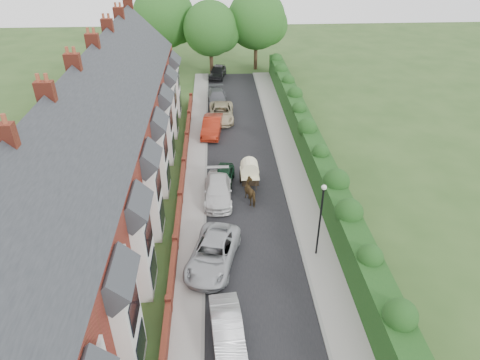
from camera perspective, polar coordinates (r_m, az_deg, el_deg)
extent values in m
plane|color=#2D4C1E|center=(24.19, 3.90, -16.52)|extent=(140.00, 140.00, 0.00)
cube|color=black|center=(32.46, 0.77, -1.93)|extent=(6.00, 58.00, 0.02)
cube|color=#98948F|center=(32.94, 7.91, -1.61)|extent=(2.20, 58.00, 0.12)
cube|color=#98948F|center=(32.42, -6.04, -2.06)|extent=(1.70, 58.00, 0.12)
cube|color=gray|center=(32.76, 6.10, -1.66)|extent=(0.18, 58.00, 0.13)
cube|color=gray|center=(32.38, -4.62, -2.02)|extent=(0.18, 58.00, 0.13)
cube|color=#133C15|center=(32.69, 11.16, 0.25)|extent=(1.50, 58.00, 2.50)
cube|color=maroon|center=(31.02, -18.79, 1.50)|extent=(8.00, 40.00, 6.50)
cube|color=#27292E|center=(29.61, -19.86, 6.93)|extent=(8.00, 40.20, 8.00)
cube|color=silver|center=(20.49, -14.54, -18.51)|extent=(0.70, 2.40, 5.20)
cube|color=black|center=(21.34, -13.05, -20.62)|extent=(0.06, 1.80, 1.60)
cube|color=black|center=(19.53, -13.92, -16.29)|extent=(0.06, 1.80, 1.60)
cube|color=#27292E|center=(18.37, -16.28, -12.46)|extent=(1.70, 2.60, 1.70)
cube|color=#3F2D2D|center=(23.05, -13.94, -16.97)|extent=(0.08, 0.90, 2.10)
cube|color=silver|center=(20.62, -15.16, -11.00)|extent=(0.12, 1.20, 1.60)
cube|color=silver|center=(23.94, -12.65, -9.31)|extent=(0.70, 2.40, 5.20)
cube|color=black|center=(24.67, -11.45, -11.41)|extent=(0.06, 1.80, 1.60)
cube|color=black|center=(23.12, -12.08, -7.06)|extent=(0.06, 1.80, 1.60)
cube|color=#27292E|center=(22.15, -13.93, -3.44)|extent=(1.70, 2.60, 1.70)
cube|color=#3F2D2D|center=(26.56, -12.33, -8.87)|extent=(0.08, 0.90, 2.10)
cube|color=silver|center=(24.46, -13.22, -3.05)|extent=(0.12, 1.20, 1.60)
cube|color=silver|center=(27.86, -11.32, -2.55)|extent=(0.70, 2.40, 5.20)
cube|color=black|center=(28.49, -10.33, -4.53)|extent=(0.06, 1.80, 1.60)
cube|color=black|center=(27.16, -10.81, -0.44)|extent=(0.06, 1.80, 1.60)
cube|color=#27292E|center=(26.34, -12.32, 2.84)|extent=(1.70, 2.60, 1.70)
cube|color=#3F2D2D|center=(30.48, -11.16, -2.75)|extent=(0.08, 0.90, 2.10)
cube|color=silver|center=(28.66, -11.85, 2.67)|extent=(0.12, 1.20, 1.60)
cube|color=silver|center=(32.08, -10.34, 2.49)|extent=(0.70, 2.40, 5.20)
cube|color=black|center=(32.63, -9.50, 0.68)|extent=(0.06, 1.80, 1.60)
cube|color=black|center=(31.47, -9.88, 4.42)|extent=(0.06, 1.80, 1.60)
cube|color=#27292E|center=(30.77, -11.16, 7.35)|extent=(1.70, 2.60, 1.70)
cube|color=#3F2D2D|center=(34.69, -10.28, 1.94)|extent=(0.08, 0.90, 2.10)
cube|color=silver|center=(33.08, -10.83, 6.88)|extent=(0.12, 1.20, 1.60)
cube|color=silver|center=(36.50, -9.60, 6.33)|extent=(0.70, 2.40, 5.20)
cube|color=black|center=(36.98, -8.86, 4.68)|extent=(0.06, 1.80, 1.60)
cube|color=black|center=(35.97, -9.17, 8.08)|extent=(0.06, 1.80, 1.60)
cube|color=#27292E|center=(35.35, -10.28, 10.71)|extent=(1.70, 2.60, 1.70)
cube|color=#3F2D2D|center=(39.08, -9.59, 5.59)|extent=(0.08, 0.90, 2.10)
cube|color=silver|center=(37.65, -10.04, 10.09)|extent=(0.12, 1.20, 1.60)
cube|color=silver|center=(41.05, -9.00, 9.34)|extent=(0.70, 2.40, 5.20)
cube|color=black|center=(41.48, -8.35, 7.83)|extent=(0.06, 1.80, 1.60)
cube|color=black|center=(40.58, -8.62, 10.92)|extent=(0.06, 1.80, 1.60)
cube|color=#27292E|center=(40.04, -9.59, 13.29)|extent=(1.70, 2.60, 1.70)
cube|color=#3F2D2D|center=(43.61, -9.03, 8.49)|extent=(0.08, 0.90, 2.10)
cube|color=silver|center=(42.32, -9.41, 12.60)|extent=(0.12, 1.20, 1.60)
cube|color=silver|center=(45.70, -8.52, 11.73)|extent=(0.70, 2.40, 5.20)
cube|color=black|center=(46.09, -7.94, 10.36)|extent=(0.06, 1.80, 1.60)
cube|color=black|center=(45.28, -8.17, 13.18)|extent=(0.06, 1.80, 1.60)
cube|color=#27292E|center=(44.79, -9.03, 15.32)|extent=(1.70, 2.60, 1.70)
cube|color=#3F2D2D|center=(48.22, -8.58, 10.84)|extent=(0.08, 0.90, 2.10)
cube|color=silver|center=(47.05, -8.90, 14.61)|extent=(0.12, 1.20, 1.60)
cube|color=maroon|center=(19.63, -28.72, 4.48)|extent=(0.90, 0.50, 1.60)
cylinder|color=brown|center=(19.18, -28.91, 7.02)|extent=(0.20, 0.20, 0.50)
cube|color=maroon|center=(23.86, -24.37, 10.06)|extent=(0.90, 0.50, 1.60)
cylinder|color=brown|center=(23.64, -25.35, 12.13)|extent=(0.20, 0.20, 0.50)
cylinder|color=brown|center=(23.50, -24.42, 12.23)|extent=(0.20, 0.20, 0.50)
cube|color=maroon|center=(28.34, -21.28, 13.88)|extent=(0.90, 0.50, 1.60)
cylinder|color=brown|center=(28.16, -22.07, 15.66)|extent=(0.20, 0.20, 0.50)
cylinder|color=brown|center=(28.04, -21.26, 15.75)|extent=(0.20, 0.20, 0.50)
cube|color=maroon|center=(32.98, -18.98, 16.62)|extent=(0.90, 0.50, 1.60)
cylinder|color=brown|center=(32.82, -19.64, 18.17)|extent=(0.20, 0.20, 0.50)
cylinder|color=brown|center=(32.72, -18.93, 18.25)|extent=(0.20, 0.20, 0.50)
cube|color=maroon|center=(37.70, -17.21, 18.66)|extent=(0.90, 0.50, 1.60)
cylinder|color=brown|center=(37.57, -17.77, 20.03)|extent=(0.20, 0.20, 0.50)
cylinder|color=brown|center=(37.48, -17.14, 20.10)|extent=(0.20, 0.20, 0.50)
cube|color=maroon|center=(42.49, -15.81, 20.24)|extent=(0.90, 0.50, 1.60)
cylinder|color=brown|center=(42.37, -16.29, 21.46)|extent=(0.20, 0.20, 0.50)
cylinder|color=brown|center=(42.29, -15.73, 21.52)|extent=(0.20, 0.20, 0.50)
cube|color=maroon|center=(47.33, -14.67, 21.48)|extent=(0.90, 0.50, 1.60)
cube|color=maroon|center=(22.31, -10.00, -20.95)|extent=(0.30, 4.70, 0.90)
cube|color=maroon|center=(25.63, -8.97, -12.04)|extent=(0.30, 4.70, 0.90)
cube|color=maroon|center=(29.42, -8.24, -5.29)|extent=(0.30, 4.70, 0.90)
cube|color=maroon|center=(33.54, -7.70, -0.13)|extent=(0.30, 4.70, 0.90)
cube|color=maroon|center=(37.87, -7.28, 3.87)|extent=(0.30, 4.70, 0.90)
cube|color=maroon|center=(42.34, -6.94, 7.04)|extent=(0.30, 4.70, 0.90)
cube|color=maroon|center=(46.93, -6.66, 9.60)|extent=(0.30, 4.70, 0.90)
cube|color=maroon|center=(23.82, -9.46, -16.02)|extent=(0.35, 0.35, 1.10)
cube|color=maroon|center=(27.41, -8.60, -8.27)|extent=(0.35, 0.35, 1.10)
cube|color=maroon|center=(31.39, -7.97, -2.39)|extent=(0.35, 0.35, 1.10)
cube|color=maroon|center=(35.63, -7.49, 2.13)|extent=(0.35, 0.35, 1.10)
cube|color=maroon|center=(40.05, -7.11, 5.67)|extent=(0.35, 0.35, 1.10)
cube|color=maroon|center=(44.59, -6.80, 8.50)|extent=(0.35, 0.35, 1.10)
cube|color=maroon|center=(49.21, -6.55, 10.80)|extent=(0.35, 0.35, 1.10)
cylinder|color=black|center=(26.00, 10.55, -5.80)|extent=(0.12, 0.12, 4.80)
cylinder|color=black|center=(24.61, 11.11, -1.27)|extent=(0.20, 0.20, 0.10)
sphere|color=silver|center=(24.53, 11.14, -0.98)|extent=(0.32, 0.32, 0.32)
cylinder|color=#332316|center=(58.07, -3.86, 16.11)|extent=(0.50, 0.50, 4.75)
sphere|color=#23531B|center=(57.22, -3.99, 19.50)|extent=(6.80, 6.80, 6.80)
sphere|color=#23531B|center=(57.66, -2.54, 18.96)|extent=(4.76, 4.76, 4.76)
cylinder|color=#332316|center=(60.18, 2.11, 16.97)|extent=(0.50, 0.50, 5.25)
sphere|color=#23531B|center=(59.30, 2.19, 20.60)|extent=(7.60, 7.60, 7.60)
sphere|color=#23531B|center=(59.90, 3.69, 19.96)|extent=(5.32, 5.32, 5.32)
cylinder|color=#332316|center=(61.21, -9.75, 16.93)|extent=(0.50, 0.50, 5.50)
sphere|color=#23531B|center=(60.32, -10.12, 20.66)|extent=(8.00, 8.00, 8.00)
sphere|color=#23531B|center=(60.61, -8.42, 20.11)|extent=(5.60, 5.60, 5.60)
imported|color=#B7B7BC|center=(22.29, -1.72, -19.27)|extent=(1.87, 4.39, 1.41)
imported|color=#ADB0B4|center=(26.07, -3.63, -9.76)|extent=(3.83, 5.99, 1.54)
imported|color=silver|center=(31.67, -2.96, -1.37)|extent=(2.13, 5.07, 1.46)
imported|color=#0F331D|center=(33.41, -2.21, 0.40)|extent=(2.06, 3.93, 1.27)
imported|color=maroon|center=(41.47, -3.75, 7.19)|extent=(2.25, 5.03, 1.60)
imported|color=tan|center=(44.55, -2.51, 8.95)|extent=(2.56, 5.42, 1.50)
imported|color=#5B5C63|center=(48.73, -3.07, 10.97)|extent=(2.22, 5.07, 1.45)
imported|color=black|center=(57.18, -3.01, 14.21)|extent=(2.63, 4.78, 1.54)
imported|color=#463219|center=(31.28, 1.58, -1.57)|extent=(1.51, 2.17, 1.67)
cube|color=black|center=(33.03, 1.28, 0.52)|extent=(1.25, 2.08, 0.52)
cylinder|color=beige|center=(32.66, 1.29, 1.61)|extent=(1.35, 1.30, 1.35)
cube|color=beige|center=(32.90, 1.28, 0.91)|extent=(1.37, 2.13, 0.04)
cylinder|color=black|center=(33.74, 0.04, 0.43)|extent=(0.08, 0.94, 0.94)
cylinder|color=black|center=(33.84, 2.33, 0.50)|extent=(0.08, 0.94, 0.94)
cylinder|color=black|center=(32.01, 0.79, -0.48)|extent=(0.06, 1.87, 0.06)
cylinder|color=black|center=(32.06, 2.09, -0.44)|extent=(0.06, 1.87, 0.06)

